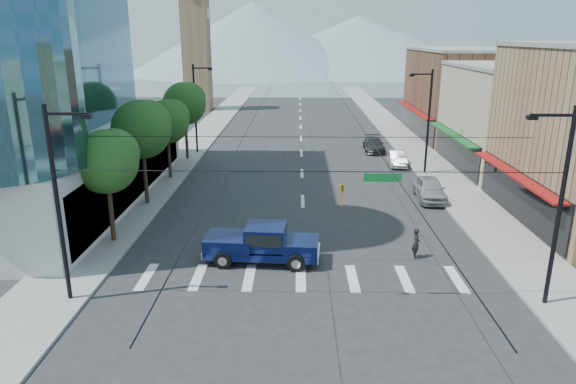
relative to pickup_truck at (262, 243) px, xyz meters
The scene contains 20 objects.
ground 4.29m from the pickup_truck, 56.35° to the right, with size 160.00×160.00×0.00m, color #28282B.
sidewalk_left 37.83m from the pickup_truck, 104.87° to the left, with size 4.00×120.00×0.15m, color gray.
sidewalk_right 39.26m from the pickup_truck, 68.64° to the left, with size 4.00×120.00×0.15m, color gray.
shop_mid 30.51m from the pickup_truck, 42.66° to the left, with size 12.00×14.00×9.00m, color tan.
shop_far 42.99m from the pickup_truck, 58.61° to the left, with size 12.00×18.00×10.00m, color brown.
clock_tower 61.00m from the pickup_truck, 103.64° to the left, with size 4.80×4.80×20.40m.
mountain_left 147.43m from the pickup_truck, 94.95° to the left, with size 80.00×80.00×22.00m, color gray.
mountain_right 158.33m from the pickup_truck, 81.89° to the left, with size 90.00×90.00×18.00m, color gray.
tree_near 9.96m from the pickup_truck, 163.22° to the left, with size 3.65×3.64×6.71m.
tree_midnear 13.80m from the pickup_truck, 132.29° to the left, with size 4.09×4.09×7.52m.
tree_midfar 19.22m from the pickup_truck, 117.79° to the left, with size 3.65×3.64×6.71m.
tree_far 25.62m from the pickup_truck, 110.35° to the left, with size 4.09×4.09×7.52m.
signal_rig 6.22m from the pickup_truck, 60.78° to the right, with size 21.80×0.20×9.00m.
lamp_pole_nw 28.10m from the pickup_truck, 107.50° to the left, with size 2.00×0.25×9.00m.
lamp_pole_ne 22.96m from the pickup_truck, 55.05° to the left, with size 2.00×0.25×9.00m.
pickup_truck is the anchor object (origin of this frame).
pedestrian 8.42m from the pickup_truck, ahead, with size 0.62×0.41×1.70m, color black.
parked_car_near 16.18m from the pickup_truck, 43.71° to the left, with size 1.96×4.87×1.66m, color #ABABB0.
parked_car_mid 24.34m from the pickup_truck, 62.58° to the left, with size 1.43×4.11×1.35m, color #BCBCBC.
parked_car_far 29.48m from the pickup_truck, 70.38° to the left, with size 1.99×4.90×1.42m, color #2D2D2F.
Camera 1 is at (-0.40, -21.90, 11.68)m, focal length 32.00 mm.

